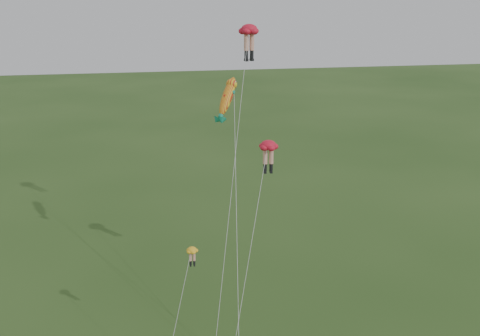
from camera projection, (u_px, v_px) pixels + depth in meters
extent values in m
ellipsoid|color=red|center=(249.00, 29.00, 42.42)|extent=(2.17, 2.17, 0.85)
cylinder|color=#EBA08B|center=(246.00, 42.00, 42.60)|extent=(0.38, 0.38, 1.30)
cylinder|color=black|center=(246.00, 55.00, 42.90)|extent=(0.30, 0.30, 0.65)
cube|color=black|center=(246.00, 60.00, 43.03)|extent=(0.33, 0.43, 0.19)
cylinder|color=#EBA08B|center=(252.00, 42.00, 42.85)|extent=(0.38, 0.38, 1.30)
cylinder|color=black|center=(252.00, 54.00, 43.15)|extent=(0.30, 0.30, 0.65)
cube|color=black|center=(252.00, 60.00, 43.28)|extent=(0.33, 0.43, 0.19)
cylinder|color=silver|center=(233.00, 180.00, 39.37)|extent=(4.93, 12.44, 21.60)
ellipsoid|color=red|center=(268.00, 145.00, 40.58)|extent=(1.63, 1.63, 0.77)
cylinder|color=#EBA08B|center=(265.00, 156.00, 40.83)|extent=(0.34, 0.34, 1.17)
cylinder|color=black|center=(265.00, 167.00, 41.10)|extent=(0.27, 0.27, 0.58)
cube|color=black|center=(265.00, 172.00, 41.22)|extent=(0.21, 0.35, 0.17)
cylinder|color=#EBA08B|center=(271.00, 156.00, 40.89)|extent=(0.34, 0.34, 1.17)
cylinder|color=black|center=(271.00, 167.00, 41.15)|extent=(0.27, 0.27, 0.58)
cube|color=black|center=(271.00, 172.00, 41.27)|extent=(0.21, 0.35, 0.17)
cylinder|color=silver|center=(250.00, 249.00, 37.76)|extent=(4.67, 9.30, 13.29)
ellipsoid|color=yellow|center=(192.00, 250.00, 33.55)|extent=(0.81, 0.81, 0.39)
cylinder|color=#EBA08B|center=(190.00, 256.00, 33.67)|extent=(0.17, 0.17, 0.59)
cylinder|color=black|center=(191.00, 263.00, 33.81)|extent=(0.13, 0.13, 0.30)
cube|color=black|center=(191.00, 266.00, 33.87)|extent=(0.10, 0.18, 0.09)
cylinder|color=#EBA08B|center=(194.00, 256.00, 33.70)|extent=(0.17, 0.17, 0.59)
cylinder|color=black|center=(194.00, 263.00, 33.84)|extent=(0.13, 0.13, 0.30)
cube|color=black|center=(194.00, 265.00, 33.90)|extent=(0.10, 0.18, 0.09)
cylinder|color=silver|center=(177.00, 317.00, 33.82)|extent=(2.30, 1.75, 8.69)
ellipsoid|color=yellow|center=(228.00, 96.00, 40.74)|extent=(2.42, 2.72, 3.17)
sphere|color=yellow|center=(228.00, 96.00, 40.74)|extent=(1.49, 1.55, 1.26)
cone|color=#148663|center=(228.00, 96.00, 40.74)|extent=(1.31, 1.39, 1.17)
cone|color=#148663|center=(228.00, 96.00, 40.74)|extent=(1.31, 1.39, 1.17)
cone|color=#148663|center=(228.00, 96.00, 40.74)|extent=(0.74, 0.78, 0.65)
cone|color=#148663|center=(228.00, 96.00, 40.74)|extent=(0.74, 0.78, 0.65)
cone|color=#B02212|center=(228.00, 96.00, 40.74)|extent=(0.76, 0.79, 0.65)
cylinder|color=silver|center=(233.00, 223.00, 38.22)|extent=(1.09, 10.59, 16.42)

